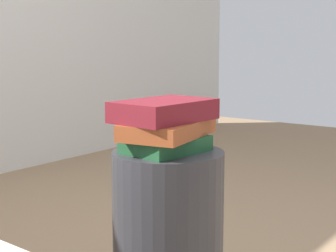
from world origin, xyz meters
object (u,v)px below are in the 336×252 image
book_rust (168,129)px  book_maroon (164,110)px  book_forest (167,145)px  side_table (168,238)px

book_rust → book_maroon: 0.05m
book_rust → book_forest: bearing=-174.3°
book_forest → book_rust: 0.04m
side_table → book_rust: (-0.00, -0.00, 0.33)m
side_table → book_maroon: book_maroon is taller
book_forest → book_rust: bearing=22.4°
book_rust → book_maroon: bearing=86.0°
book_maroon → book_forest: bearing=-103.4°
side_table → book_maroon: size_ratio=1.84×
side_table → book_rust: bearing=-154.1°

